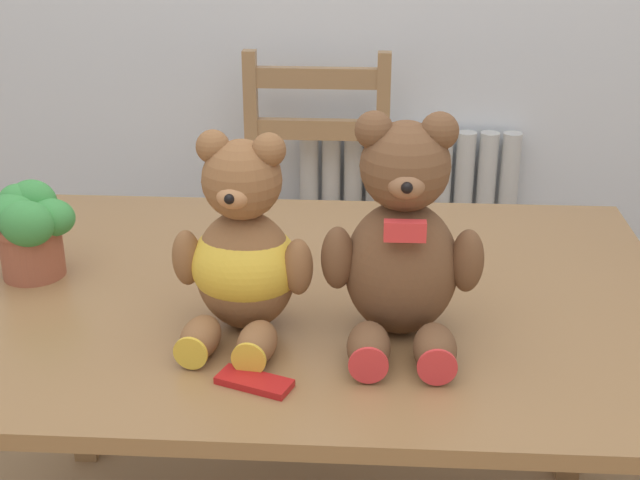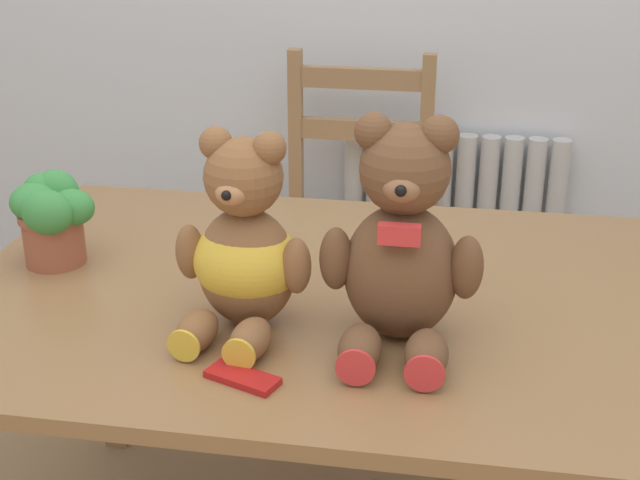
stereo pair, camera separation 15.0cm
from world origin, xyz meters
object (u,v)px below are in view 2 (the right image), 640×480
object	(u,v)px
potted_plant	(51,214)
chocolate_bar	(242,378)
teddy_bear_right	(401,248)
wooden_chair_behind	(352,234)
teddy_bear_left	(244,251)

from	to	relation	value
potted_plant	chocolate_bar	size ratio (longest dim) A/B	1.60
teddy_bear_right	potted_plant	distance (m)	0.74
wooden_chair_behind	teddy_bear_right	xyz separation A→B (m)	(0.22, -1.06, 0.43)
teddy_bear_left	teddy_bear_right	xyz separation A→B (m)	(0.27, -0.01, 0.03)
teddy_bear_left	chocolate_bar	world-z (taller)	teddy_bear_left
teddy_bear_right	wooden_chair_behind	bearing A→B (deg)	-78.59
teddy_bear_left	chocolate_bar	distance (m)	0.23
chocolate_bar	potted_plant	bearing A→B (deg)	142.68
wooden_chair_behind	teddy_bear_left	size ratio (longest dim) A/B	2.78
wooden_chair_behind	teddy_bear_left	distance (m)	1.13
wooden_chair_behind	teddy_bear_right	bearing A→B (deg)	101.80
potted_plant	teddy_bear_left	bearing A→B (deg)	-22.48
teddy_bear_right	potted_plant	world-z (taller)	teddy_bear_right
potted_plant	wooden_chair_behind	bearing A→B (deg)	60.41
wooden_chair_behind	potted_plant	size ratio (longest dim) A/B	5.17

